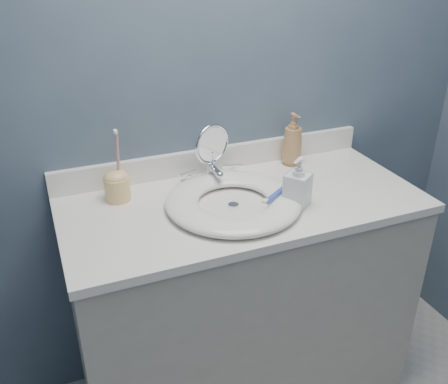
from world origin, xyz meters
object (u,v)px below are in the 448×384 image
makeup_mirror (212,151)px  toothbrush_holder (117,184)px  soap_bottle_amber (293,139)px  soap_bottle_clear (298,182)px

makeup_mirror → toothbrush_holder: size_ratio=0.89×
makeup_mirror → toothbrush_holder: toothbrush_holder is taller
soap_bottle_amber → soap_bottle_clear: 0.34m
makeup_mirror → soap_bottle_clear: 0.34m
toothbrush_holder → soap_bottle_clear: bearing=-26.0°
soap_bottle_amber → soap_bottle_clear: size_ratio=1.20×
soap_bottle_amber → toothbrush_holder: toothbrush_holder is taller
makeup_mirror → soap_bottle_amber: (0.34, 0.03, -0.02)m
makeup_mirror → soap_bottle_clear: size_ratio=1.30×
makeup_mirror → soap_bottle_amber: size_ratio=1.09×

